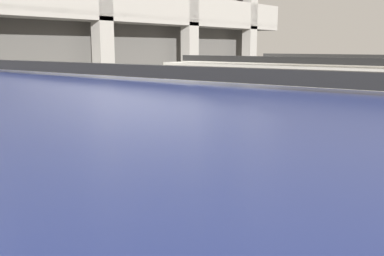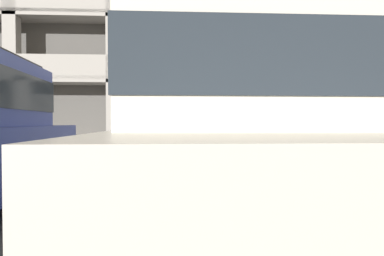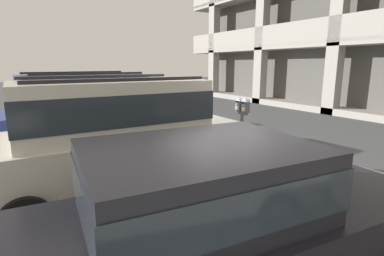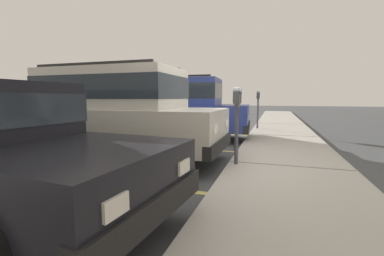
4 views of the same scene
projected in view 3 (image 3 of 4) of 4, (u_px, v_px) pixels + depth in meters
name	position (u px, v px, depth m)	size (l,w,h in m)	color
ground_plane	(223.00, 171.00, 6.49)	(80.00, 80.00, 0.10)	#444749
sidewalk	(267.00, 157.00, 7.12)	(40.00, 2.20, 0.12)	#ADA89E
parking_stall_lines	(208.00, 215.00, 4.52)	(12.02, 4.80, 0.01)	#DBD16B
silver_suv	(114.00, 134.00, 5.02)	(2.04, 4.79, 2.03)	beige
red_sedan	(86.00, 109.00, 7.74)	(2.24, 4.90, 2.03)	navy
dark_hatchback	(217.00, 216.00, 2.83)	(2.13, 4.62, 1.54)	black
parking_meter_near	(242.00, 115.00, 6.27)	(0.35, 0.12, 1.43)	#47474C
parking_meter_far	(138.00, 91.00, 11.24)	(0.35, 0.12, 1.50)	#47474C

